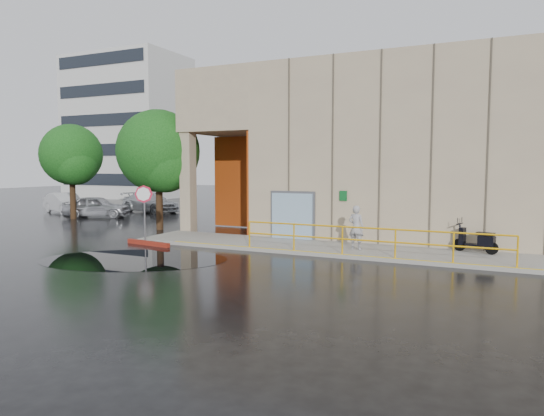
# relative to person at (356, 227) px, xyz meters

# --- Properties ---
(ground) EXTENTS (120.00, 120.00, 0.00)m
(ground) POSITION_rel_person_xyz_m (-3.50, -4.34, -1.00)
(ground) COLOR black
(ground) RESTS_ON ground
(sidewalk) EXTENTS (20.00, 3.00, 0.15)m
(sidewalk) POSITION_rel_person_xyz_m (0.50, 0.16, -0.92)
(sidewalk) COLOR gray
(sidewalk) RESTS_ON ground
(building) EXTENTS (20.00, 10.17, 8.00)m
(building) POSITION_rel_person_xyz_m (1.60, 6.64, 3.21)
(building) COLOR gray
(building) RESTS_ON ground
(guardrail) EXTENTS (9.56, 0.06, 1.03)m
(guardrail) POSITION_rel_person_xyz_m (0.75, -1.19, -0.32)
(guardrail) COLOR #EEAA0C
(guardrail) RESTS_ON sidewalk
(distant_building) EXTENTS (12.00, 8.08, 15.00)m
(distant_building) POSITION_rel_person_xyz_m (-31.50, 23.63, 6.50)
(distant_building) COLOR silver
(distant_building) RESTS_ON ground
(person) EXTENTS (0.68, 0.51, 1.70)m
(person) POSITION_rel_person_xyz_m (0.00, 0.00, 0.00)
(person) COLOR #9B9B9F
(person) RESTS_ON sidewalk
(scooter) EXTENTS (1.67, 1.01, 1.26)m
(scooter) POSITION_rel_person_xyz_m (4.23, 1.11, -0.12)
(scooter) COLOR black
(scooter) RESTS_ON sidewalk
(stop_sign) EXTENTS (0.64, 0.48, 2.52)m
(stop_sign) POSITION_rel_person_xyz_m (-9.00, -1.44, 0.84)
(stop_sign) COLOR slate
(stop_sign) RESTS_ON ground
(red_curb) EXTENTS (2.40, 0.55, 0.18)m
(red_curb) POSITION_rel_person_xyz_m (-8.50, -1.84, -0.91)
(red_curb) COLOR maroon
(red_curb) RESTS_ON ground
(puddle) EXTENTS (7.78, 6.36, 0.01)m
(puddle) POSITION_rel_person_xyz_m (-6.89, -4.61, -1.00)
(puddle) COLOR black
(puddle) RESTS_ON ground
(car_a) EXTENTS (4.50, 3.24, 1.42)m
(car_a) POSITION_rel_person_xyz_m (-18.81, 5.76, -0.29)
(car_a) COLOR #B6B7BE
(car_a) RESTS_ON ground
(car_b) EXTENTS (4.63, 2.96, 1.44)m
(car_b) POSITION_rel_person_xyz_m (-23.09, 7.09, -0.28)
(car_b) COLOR #BBBBBD
(car_b) RESTS_ON ground
(car_c) EXTENTS (5.19, 2.99, 1.41)m
(car_c) POSITION_rel_person_xyz_m (-18.03, 10.26, -0.29)
(car_c) COLOR #B3B7BB
(car_c) RESTS_ON ground
(tree_near) EXTENTS (4.30, 4.30, 6.28)m
(tree_near) POSITION_rel_person_xyz_m (-11.07, 2.43, 2.96)
(tree_near) COLOR black
(tree_near) RESTS_ON ground
(tree_far) EXTENTS (3.83, 3.81, 5.98)m
(tree_far) POSITION_rel_person_xyz_m (-19.39, 4.43, 2.92)
(tree_far) COLOR black
(tree_far) RESTS_ON ground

